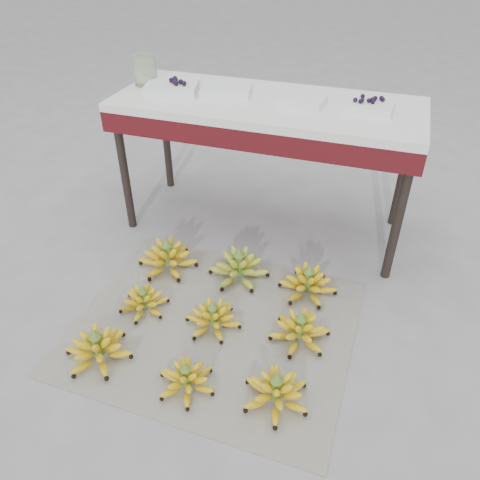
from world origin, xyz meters
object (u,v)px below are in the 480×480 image
(bunch_mid_center, at_px, (213,318))
(tray_left, at_px, (226,90))
(tray_right, at_px, (302,101))
(newspaper_mat, at_px, (214,326))
(bunch_mid_left, at_px, (144,301))
(vendor_table, at_px, (267,117))
(tray_far_left, at_px, (172,88))
(bunch_front_right, at_px, (276,392))
(tray_far_right, at_px, (369,106))
(bunch_front_center, at_px, (186,379))
(bunch_back_left, at_px, (168,258))
(glass_jar, at_px, (145,70))
(bunch_mid_right, at_px, (300,330))
(bunch_front_left, at_px, (98,348))
(bunch_back_center, at_px, (239,267))
(bunch_back_right, at_px, (308,283))

(bunch_mid_center, xyz_separation_m, tray_left, (-0.26, 0.93, 0.73))
(tray_right, bearing_deg, tray_left, 176.15)
(newspaper_mat, relative_size, bunch_mid_left, 4.27)
(bunch_mid_left, relative_size, vendor_table, 0.18)
(tray_far_left, bearing_deg, bunch_front_right, -51.53)
(tray_far_left, distance_m, tray_left, 0.29)
(newspaper_mat, xyz_separation_m, vendor_table, (-0.02, 0.89, 0.68))
(vendor_table, relative_size, tray_far_right, 6.39)
(bunch_front_center, height_order, tray_right, tray_right)
(newspaper_mat, bearing_deg, tray_right, 79.83)
(bunch_back_left, xyz_separation_m, glass_jar, (-0.35, 0.60, 0.78))
(bunch_mid_right, distance_m, tray_far_right, 1.14)
(bunch_mid_right, height_order, glass_jar, glass_jar)
(vendor_table, xyz_separation_m, tray_far_left, (-0.52, -0.04, 0.11))
(bunch_front_right, bearing_deg, bunch_front_left, -161.22)
(bunch_back_left, bearing_deg, bunch_mid_right, -28.53)
(bunch_front_center, height_order, vendor_table, vendor_table)
(bunch_front_right, bearing_deg, newspaper_mat, 157.82)
(vendor_table, height_order, tray_far_right, tray_far_right)
(glass_jar, bearing_deg, bunch_back_center, -37.36)
(vendor_table, relative_size, tray_right, 6.75)
(vendor_table, xyz_separation_m, tray_left, (-0.23, 0.03, 0.11))
(glass_jar, bearing_deg, newspaper_mat, -51.64)
(bunch_front_left, xyz_separation_m, vendor_table, (0.37, 1.23, 0.62))
(vendor_table, distance_m, tray_right, 0.21)
(bunch_mid_left, relative_size, bunch_back_right, 0.97)
(newspaper_mat, distance_m, tray_right, 1.20)
(tray_far_right, bearing_deg, bunch_back_center, -131.60)
(bunch_mid_left, height_order, bunch_back_left, bunch_back_left)
(bunch_mid_right, xyz_separation_m, vendor_table, (-0.42, 0.85, 0.62))
(bunch_back_center, bearing_deg, bunch_front_center, -93.12)
(bunch_front_left, relative_size, bunch_back_left, 0.91)
(newspaper_mat, relative_size, bunch_front_left, 3.94)
(bunch_back_left, distance_m, glass_jar, 1.05)
(bunch_front_left, distance_m, bunch_mid_left, 0.33)
(bunch_mid_right, relative_size, tray_left, 0.94)
(bunch_front_right, height_order, bunch_mid_left, bunch_front_right)
(bunch_back_center, bearing_deg, bunch_mid_left, -138.64)
(bunch_front_right, relative_size, tray_right, 1.39)
(tray_far_left, bearing_deg, vendor_table, 3.97)
(bunch_front_left, relative_size, bunch_back_right, 1.05)
(bunch_front_left, height_order, vendor_table, vendor_table)
(newspaper_mat, distance_m, bunch_back_left, 0.51)
(tray_far_right, xyz_separation_m, glass_jar, (-1.22, 0.01, 0.06))
(tray_left, xyz_separation_m, tray_right, (0.42, -0.03, -0.00))
(bunch_back_left, height_order, tray_left, tray_left)
(bunch_mid_center, relative_size, tray_left, 1.11)
(bunch_front_right, height_order, bunch_back_left, bunch_back_left)
(bunch_back_center, relative_size, glass_jar, 2.06)
(bunch_front_left, distance_m, tray_far_right, 1.69)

